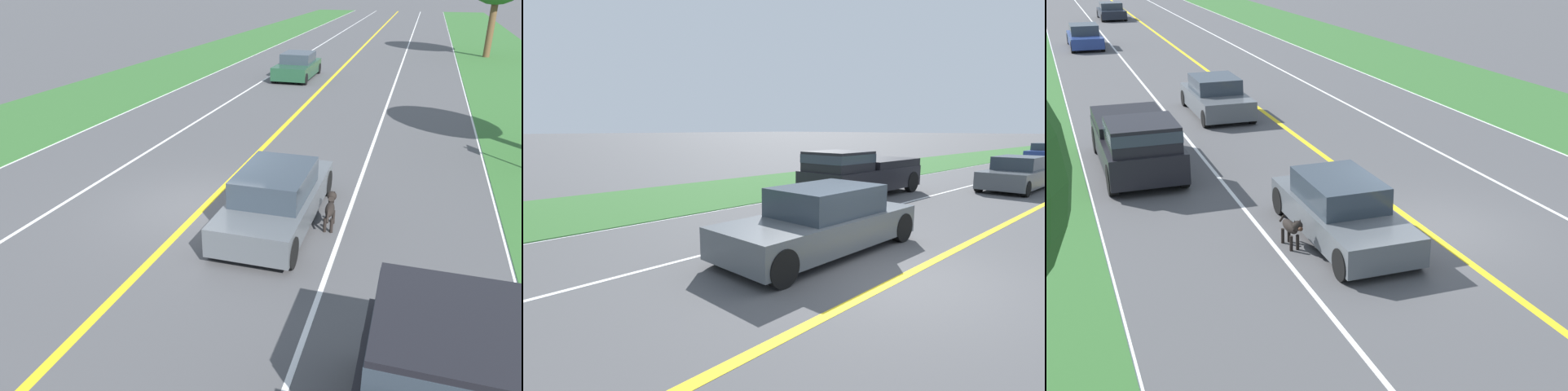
# 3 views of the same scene
# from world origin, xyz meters

# --- Properties ---
(ground_plane) EXTENTS (400.00, 400.00, 0.00)m
(ground_plane) POSITION_xyz_m (0.00, 0.00, 0.00)
(ground_plane) COLOR #4C4C4F
(centre_divider_line) EXTENTS (0.18, 160.00, 0.01)m
(centre_divider_line) POSITION_xyz_m (0.00, 0.00, 0.00)
(centre_divider_line) COLOR yellow
(centre_divider_line) RESTS_ON ground
(lane_edge_line_right) EXTENTS (0.14, 160.00, 0.01)m
(lane_edge_line_right) POSITION_xyz_m (7.00, 0.00, 0.00)
(lane_edge_line_right) COLOR white
(lane_edge_line_right) RESTS_ON ground
(lane_dash_same_dir) EXTENTS (0.10, 160.00, 0.01)m
(lane_dash_same_dir) POSITION_xyz_m (3.50, 0.00, 0.00)
(lane_dash_same_dir) COLOR white
(lane_dash_same_dir) RESTS_ON ground
(lane_dash_oncoming) EXTENTS (0.10, 160.00, 0.01)m
(lane_dash_oncoming) POSITION_xyz_m (-3.50, 0.00, 0.00)
(lane_dash_oncoming) COLOR white
(lane_dash_oncoming) RESTS_ON ground
(ego_car) EXTENTS (1.80, 4.69, 1.37)m
(ego_car) POSITION_xyz_m (1.96, -0.23, 0.64)
(ego_car) COLOR #51565B
(ego_car) RESTS_ON ground
(dog) EXTENTS (0.28, 1.16, 0.76)m
(dog) POSITION_xyz_m (3.17, -0.05, 0.47)
(dog) COLOR black
(dog) RESTS_ON ground
(oncoming_car) EXTENTS (1.92, 4.36, 1.38)m
(oncoming_car) POSITION_xyz_m (-1.90, 17.77, 0.64)
(oncoming_car) COLOR #1E472D
(oncoming_car) RESTS_ON ground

